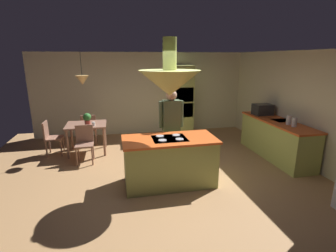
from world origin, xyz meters
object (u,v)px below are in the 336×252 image
object	(u,v)px
kitchen_island	(169,161)
microwave_on_counter	(263,109)
person_at_island	(171,124)
potted_plant_on_table	(87,118)
cup_on_table	(94,124)
oven_tower	(181,100)
dining_table	(87,128)
chair_facing_island	(85,141)
chair_at_corner	(51,136)
canister_sugar	(289,120)
chair_by_back_wall	(89,127)
canister_flour	(294,122)

from	to	relation	value
kitchen_island	microwave_on_counter	distance (m)	3.26
kitchen_island	person_at_island	distance (m)	0.91
potted_plant_on_table	cup_on_table	distance (m)	0.22
oven_tower	dining_table	size ratio (longest dim) A/B	2.20
chair_facing_island	potted_plant_on_table	size ratio (longest dim) A/B	2.90
kitchen_island	potted_plant_on_table	bearing A→B (deg)	129.57
dining_table	cup_on_table	bearing A→B (deg)	-45.28
chair_at_corner	dining_table	bearing A→B (deg)	-90.00
microwave_on_counter	canister_sugar	bearing A→B (deg)	-90.00
dining_table	chair_by_back_wall	xyz separation A→B (m)	(0.00, 0.63, -0.14)
dining_table	chair_by_back_wall	world-z (taller)	chair_by_back_wall
kitchen_island	canister_sugar	distance (m)	2.93
oven_tower	microwave_on_counter	world-z (taller)	oven_tower
cup_on_table	canister_flour	distance (m)	4.65
dining_table	chair_by_back_wall	size ratio (longest dim) A/B	1.13
chair_facing_island	chair_by_back_wall	distance (m)	1.25
kitchen_island	person_at_island	xyz separation A→B (m)	(0.19, 0.70, 0.54)
cup_on_table	canister_flour	world-z (taller)	canister_flour
kitchen_island	chair_facing_island	size ratio (longest dim) A/B	2.02
chair_by_back_wall	cup_on_table	size ratio (longest dim) A/B	9.67
cup_on_table	microwave_on_counter	xyz separation A→B (m)	(4.34, -0.42, 0.26)
canister_flour	cup_on_table	bearing A→B (deg)	159.06
dining_table	chair_facing_island	size ratio (longest dim) A/B	1.13
dining_table	canister_flour	bearing A→B (deg)	-22.31
chair_by_back_wall	microwave_on_counter	distance (m)	4.74
kitchen_island	canister_sugar	world-z (taller)	canister_sugar
canister_sugar	microwave_on_counter	size ratio (longest dim) A/B	0.46
oven_tower	chair_facing_island	world-z (taller)	oven_tower
dining_table	chair_at_corner	distance (m)	0.88
dining_table	chair_at_corner	bearing A→B (deg)	-180.00
person_at_island	chair_at_corner	distance (m)	3.14
person_at_island	kitchen_island	bearing A→B (deg)	-105.29
chair_by_back_wall	potted_plant_on_table	xyz separation A→B (m)	(0.05, -0.72, 0.42)
potted_plant_on_table	microwave_on_counter	bearing A→B (deg)	-6.66
dining_table	cup_on_table	xyz separation A→B (m)	(0.20, -0.20, 0.16)
chair_by_back_wall	canister_flour	world-z (taller)	canister_flour
chair_facing_island	chair_by_back_wall	world-z (taller)	same
oven_tower	canister_sugar	xyz separation A→B (m)	(1.74, -2.83, -0.05)
chair_facing_island	microwave_on_counter	xyz separation A→B (m)	(4.54, 0.00, 0.56)
kitchen_island	chair_by_back_wall	xyz separation A→B (m)	(-1.70, 2.73, 0.04)
oven_tower	canister_flour	bearing A→B (deg)	-59.94
person_at_island	chair_by_back_wall	world-z (taller)	person_at_island
canister_flour	oven_tower	bearing A→B (deg)	120.06
kitchen_island	canister_flour	size ratio (longest dim) A/B	8.98
kitchen_island	chair_by_back_wall	size ratio (longest dim) A/B	2.02
chair_by_back_wall	kitchen_island	bearing A→B (deg)	121.95
chair_facing_island	cup_on_table	distance (m)	0.56
oven_tower	microwave_on_counter	distance (m)	2.48
microwave_on_counter	canister_flour	bearing A→B (deg)	-90.00
kitchen_island	chair_facing_island	distance (m)	2.25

